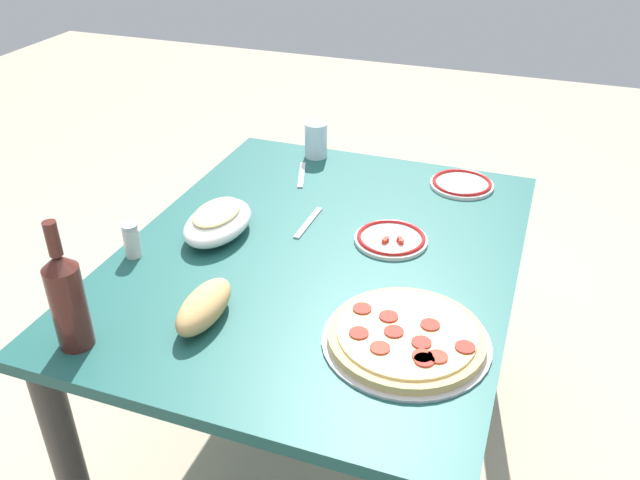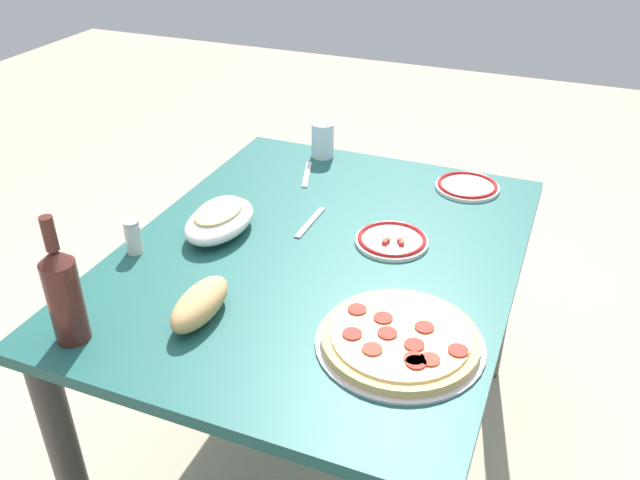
{
  "view_description": "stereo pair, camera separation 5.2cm",
  "coord_description": "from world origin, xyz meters",
  "px_view_note": "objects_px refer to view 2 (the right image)",
  "views": [
    {
      "loc": [
        -1.32,
        -0.47,
        1.59
      ],
      "look_at": [
        0.0,
        0.0,
        0.75
      ],
      "focal_mm": 37.42,
      "sensor_mm": 36.0,
      "label": 1
    },
    {
      "loc": [
        -1.3,
        -0.52,
        1.59
      ],
      "look_at": [
        0.0,
        0.0,
        0.75
      ],
      "focal_mm": 37.42,
      "sensor_mm": 36.0,
      "label": 2
    }
  ],
  "objects_px": {
    "baked_pasta_dish": "(219,219)",
    "side_plate_far": "(392,240)",
    "wine_bottle": "(64,293)",
    "side_plate_near": "(467,186)",
    "bread_loaf": "(200,304)",
    "pepperoni_pizza": "(400,339)",
    "dining_table": "(320,289)",
    "water_glass": "(323,140)",
    "spice_shaker": "(133,237)"
  },
  "relations": [
    {
      "from": "dining_table",
      "to": "spice_shaker",
      "type": "relative_size",
      "value": 13.79
    },
    {
      "from": "dining_table",
      "to": "water_glass",
      "type": "height_order",
      "value": "water_glass"
    },
    {
      "from": "side_plate_near",
      "to": "spice_shaker",
      "type": "height_order",
      "value": "spice_shaker"
    },
    {
      "from": "pepperoni_pizza",
      "to": "side_plate_far",
      "type": "relative_size",
      "value": 1.85
    },
    {
      "from": "side_plate_near",
      "to": "spice_shaker",
      "type": "relative_size",
      "value": 2.12
    },
    {
      "from": "pepperoni_pizza",
      "to": "wine_bottle",
      "type": "relative_size",
      "value": 1.21
    },
    {
      "from": "dining_table",
      "to": "side_plate_far",
      "type": "distance_m",
      "value": 0.22
    },
    {
      "from": "dining_table",
      "to": "water_glass",
      "type": "xyz_separation_m",
      "value": [
        0.53,
        0.21,
        0.17
      ]
    },
    {
      "from": "baked_pasta_dish",
      "to": "side_plate_far",
      "type": "distance_m",
      "value": 0.44
    },
    {
      "from": "pepperoni_pizza",
      "to": "side_plate_near",
      "type": "bearing_deg",
      "value": 0.97
    },
    {
      "from": "side_plate_near",
      "to": "bread_loaf",
      "type": "distance_m",
      "value": 0.91
    },
    {
      "from": "dining_table",
      "to": "bread_loaf",
      "type": "xyz_separation_m",
      "value": [
        -0.34,
        0.13,
        0.15
      ]
    },
    {
      "from": "pepperoni_pizza",
      "to": "baked_pasta_dish",
      "type": "xyz_separation_m",
      "value": [
        0.26,
        0.55,
        0.03
      ]
    },
    {
      "from": "wine_bottle",
      "to": "spice_shaker",
      "type": "xyz_separation_m",
      "value": [
        0.32,
        0.08,
        -0.07
      ]
    },
    {
      "from": "spice_shaker",
      "to": "dining_table",
      "type": "bearing_deg",
      "value": -67.14
    },
    {
      "from": "bread_loaf",
      "to": "spice_shaker",
      "type": "distance_m",
      "value": 0.33
    },
    {
      "from": "dining_table",
      "to": "wine_bottle",
      "type": "relative_size",
      "value": 4.24
    },
    {
      "from": "wine_bottle",
      "to": "pepperoni_pizza",
      "type": "bearing_deg",
      "value": -69.91
    },
    {
      "from": "pepperoni_pizza",
      "to": "bread_loaf",
      "type": "relative_size",
      "value": 1.79
    },
    {
      "from": "water_glass",
      "to": "side_plate_far",
      "type": "bearing_deg",
      "value": -140.17
    },
    {
      "from": "dining_table",
      "to": "side_plate_far",
      "type": "relative_size",
      "value": 6.47
    },
    {
      "from": "wine_bottle",
      "to": "water_glass",
      "type": "bearing_deg",
      "value": -7.46
    },
    {
      "from": "spice_shaker",
      "to": "wine_bottle",
      "type": "bearing_deg",
      "value": -166.15
    },
    {
      "from": "side_plate_near",
      "to": "spice_shaker",
      "type": "distance_m",
      "value": 0.95
    },
    {
      "from": "spice_shaker",
      "to": "pepperoni_pizza",
      "type": "bearing_deg",
      "value": -97.71
    },
    {
      "from": "wine_bottle",
      "to": "baked_pasta_dish",
      "type": "bearing_deg",
      "value": -8.05
    },
    {
      "from": "pepperoni_pizza",
      "to": "water_glass",
      "type": "relative_size",
      "value": 3.07
    },
    {
      "from": "dining_table",
      "to": "side_plate_far",
      "type": "xyz_separation_m",
      "value": [
        0.1,
        -0.15,
        0.13
      ]
    },
    {
      "from": "pepperoni_pizza",
      "to": "baked_pasta_dish",
      "type": "height_order",
      "value": "baked_pasta_dish"
    },
    {
      "from": "side_plate_near",
      "to": "bread_loaf",
      "type": "xyz_separation_m",
      "value": [
        -0.82,
        0.4,
        0.03
      ]
    },
    {
      "from": "water_glass",
      "to": "baked_pasta_dish",
      "type": "bearing_deg",
      "value": 173.07
    },
    {
      "from": "baked_pasta_dish",
      "to": "bread_loaf",
      "type": "distance_m",
      "value": 0.36
    },
    {
      "from": "spice_shaker",
      "to": "baked_pasta_dish",
      "type": "bearing_deg",
      "value": -42.52
    },
    {
      "from": "bread_loaf",
      "to": "side_plate_far",
      "type": "bearing_deg",
      "value": -32.91
    },
    {
      "from": "pepperoni_pizza",
      "to": "spice_shaker",
      "type": "bearing_deg",
      "value": 82.29
    },
    {
      "from": "baked_pasta_dish",
      "to": "spice_shaker",
      "type": "xyz_separation_m",
      "value": [
        -0.16,
        0.15,
        0.0
      ]
    },
    {
      "from": "bread_loaf",
      "to": "spice_shaker",
      "type": "xyz_separation_m",
      "value": [
        0.17,
        0.29,
        0.01
      ]
    },
    {
      "from": "dining_table",
      "to": "pepperoni_pizza",
      "type": "height_order",
      "value": "pepperoni_pizza"
    },
    {
      "from": "water_glass",
      "to": "bread_loaf",
      "type": "distance_m",
      "value": 0.88
    },
    {
      "from": "side_plate_near",
      "to": "bread_loaf",
      "type": "relative_size",
      "value": 0.96
    },
    {
      "from": "bread_loaf",
      "to": "wine_bottle",
      "type": "bearing_deg",
      "value": 126.93
    },
    {
      "from": "side_plate_near",
      "to": "side_plate_far",
      "type": "bearing_deg",
      "value": 162.76
    },
    {
      "from": "dining_table",
      "to": "bread_loaf",
      "type": "bearing_deg",
      "value": 158.83
    },
    {
      "from": "baked_pasta_dish",
      "to": "side_plate_near",
      "type": "relative_size",
      "value": 1.3
    },
    {
      "from": "side_plate_far",
      "to": "pepperoni_pizza",
      "type": "bearing_deg",
      "value": -160.95
    },
    {
      "from": "wine_bottle",
      "to": "side_plate_near",
      "type": "xyz_separation_m",
      "value": [
        0.97,
        -0.61,
        -0.1
      ]
    },
    {
      "from": "baked_pasta_dish",
      "to": "side_plate_far",
      "type": "xyz_separation_m",
      "value": [
        0.12,
        -0.43,
        -0.03
      ]
    },
    {
      "from": "side_plate_near",
      "to": "side_plate_far",
      "type": "height_order",
      "value": "side_plate_far"
    },
    {
      "from": "pepperoni_pizza",
      "to": "bread_loaf",
      "type": "distance_m",
      "value": 0.42
    },
    {
      "from": "baked_pasta_dish",
      "to": "wine_bottle",
      "type": "xyz_separation_m",
      "value": [
        -0.48,
        0.07,
        0.07
      ]
    }
  ]
}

